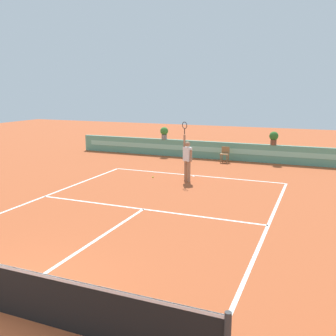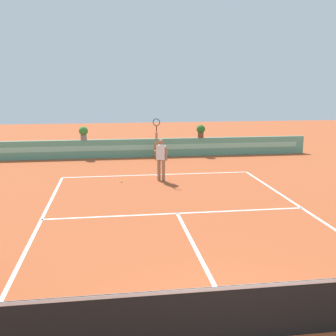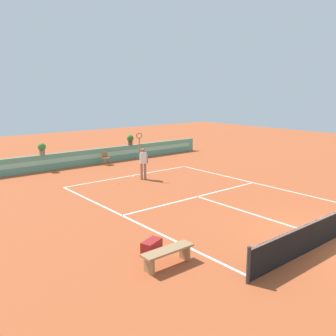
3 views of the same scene
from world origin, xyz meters
The scene contains 9 objects.
ground_plane centered at (0.00, 6.00, 0.00)m, with size 60.00×60.00×0.00m, color #A84C28.
court_lines centered at (0.00, 6.72, 0.00)m, with size 8.32×11.94×0.01m.
net centered at (0.00, 0.00, 0.51)m, with size 8.92×0.10×1.00m.
back_wall_barrier centered at (0.00, 16.39, 0.50)m, with size 18.00×0.21×1.00m.
ball_kid_chair centered at (0.49, 15.66, 0.48)m, with size 0.44×0.44×0.85m.
tennis_player centered at (0.03, 10.74, 1.05)m, with size 0.56×0.36×2.58m.
tennis_ball_near_baseline centered at (-1.61, 10.73, 0.03)m, with size 0.07×0.07×0.07m, color #CCE033.
potted_plant_left centered at (-3.44, 16.39, 1.41)m, with size 0.48×0.48×0.72m.
potted_plant_right centered at (2.95, 16.39, 1.41)m, with size 0.48×0.48×0.72m.
Camera 2 is at (-1.97, -5.50, 4.00)m, focal length 43.26 mm.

